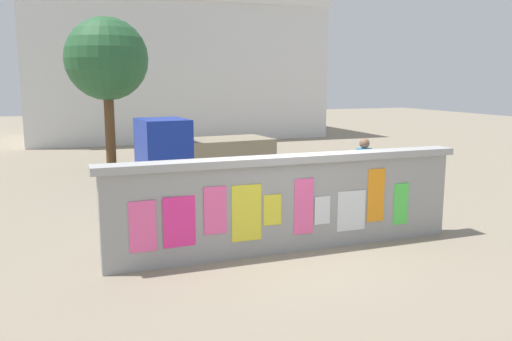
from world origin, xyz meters
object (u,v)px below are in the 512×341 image
at_px(bicycle_near, 201,197).
at_px(bicycle_far, 332,208).
at_px(tree_roadside, 107,60).
at_px(auto_rickshaw_truck, 199,153).
at_px(person_walking, 364,167).
at_px(motorcycle, 318,180).

xyz_separation_m(bicycle_near, bicycle_far, (2.19, -1.84, 0.00)).
bearing_deg(tree_roadside, auto_rickshaw_truck, -64.00).
bearing_deg(auto_rickshaw_truck, tree_roadside, 116.00).
height_order(bicycle_far, person_walking, person_walking).
xyz_separation_m(auto_rickshaw_truck, motorcycle, (2.27, -2.67, -0.44)).
xyz_separation_m(auto_rickshaw_truck, tree_roadside, (-1.97, 4.03, 2.59)).
xyz_separation_m(motorcycle, bicycle_near, (-3.03, -0.41, -0.10)).
height_order(motorcycle, bicycle_far, bicycle_far).
distance_m(auto_rickshaw_truck, tree_roadside, 5.18).
bearing_deg(bicycle_far, auto_rickshaw_truck, 106.18).
bearing_deg(auto_rickshaw_truck, person_walking, -57.59).
distance_m(person_walking, tree_roadside, 9.68).
height_order(auto_rickshaw_truck, motorcycle, auto_rickshaw_truck).
relative_size(motorcycle, person_walking, 1.17).
bearing_deg(person_walking, bicycle_far, -145.96).
relative_size(auto_rickshaw_truck, tree_roadside, 0.77).
bearing_deg(bicycle_far, tree_roadside, 110.76).
bearing_deg(bicycle_near, motorcycle, 7.80).
distance_m(bicycle_far, tree_roadside, 10.07).
bearing_deg(tree_roadside, motorcycle, -57.70).
relative_size(bicycle_far, person_walking, 1.04).
bearing_deg(bicycle_near, bicycle_far, -40.09).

